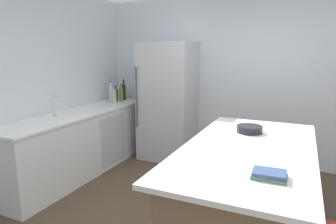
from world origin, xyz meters
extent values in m
cube|color=silver|center=(0.00, 2.25, 1.30)|extent=(6.00, 0.10, 2.60)
cube|color=silver|center=(-2.45, 0.00, 1.30)|extent=(0.10, 6.00, 2.60)
cube|color=silver|center=(-2.09, 0.76, 0.44)|extent=(0.61, 2.68, 0.88)
cube|color=white|center=(-2.09, 0.76, 0.90)|extent=(0.64, 2.71, 0.03)
cube|color=#B2B5BA|center=(-1.78, 1.10, 0.44)|extent=(0.01, 0.60, 0.74)
cube|color=#7A6047|center=(0.38, 0.11, 0.44)|extent=(0.95, 1.99, 0.88)
cube|color=white|center=(0.38, 0.11, 0.90)|extent=(1.11, 2.19, 0.04)
cube|color=#B7BABF|center=(-1.22, 1.86, 0.95)|extent=(0.84, 0.68, 1.90)
cylinder|color=#4C4C51|center=(-1.60, 1.50, 1.05)|extent=(0.02, 0.02, 0.95)
cylinder|color=silver|center=(-2.15, 0.33, 0.92)|extent=(0.05, 0.05, 0.02)
cylinder|color=silver|center=(-2.15, 0.33, 1.07)|extent=(0.02, 0.02, 0.28)
cylinder|color=silver|center=(-2.09, 0.33, 1.19)|extent=(0.14, 0.02, 0.02)
cylinder|color=#994C23|center=(-2.15, 2.00, 1.02)|extent=(0.06, 0.06, 0.22)
cylinder|color=#994C23|center=(-2.15, 2.00, 1.18)|extent=(0.02, 0.02, 0.09)
cylinder|color=black|center=(-2.15, 2.00, 1.22)|extent=(0.03, 0.03, 0.01)
cylinder|color=#19381E|center=(-2.10, 1.91, 1.04)|extent=(0.07, 0.07, 0.26)
cylinder|color=#19381E|center=(-2.10, 1.91, 1.22)|extent=(0.03, 0.03, 0.09)
cylinder|color=black|center=(-2.10, 1.91, 1.27)|extent=(0.03, 0.03, 0.01)
cylinder|color=olive|center=(-2.07, 1.80, 1.02)|extent=(0.06, 0.06, 0.21)
cylinder|color=olive|center=(-2.07, 1.80, 1.16)|extent=(0.02, 0.02, 0.07)
cylinder|color=black|center=(-2.07, 1.80, 1.20)|extent=(0.02, 0.02, 0.01)
cylinder|color=#5B3319|center=(-2.13, 1.72, 1.01)|extent=(0.07, 0.07, 0.19)
cylinder|color=#5B3319|center=(-2.13, 1.72, 1.13)|extent=(0.03, 0.03, 0.06)
cylinder|color=black|center=(-2.13, 1.72, 1.17)|extent=(0.03, 0.03, 0.01)
cylinder|color=silver|center=(-2.16, 1.62, 1.05)|extent=(0.07, 0.07, 0.27)
cylinder|color=silver|center=(-2.16, 1.62, 1.22)|extent=(0.03, 0.03, 0.07)
cylinder|color=black|center=(-2.16, 1.62, 1.26)|extent=(0.03, 0.03, 0.01)
cylinder|color=#8CB79E|center=(-2.04, 1.53, 1.02)|extent=(0.07, 0.07, 0.22)
cylinder|color=#8CB79E|center=(-2.04, 1.53, 1.16)|extent=(0.03, 0.03, 0.05)
cylinder|color=black|center=(-2.04, 1.53, 1.19)|extent=(0.03, 0.03, 0.01)
cube|color=#4C7F60|center=(0.62, -0.52, 0.93)|extent=(0.23, 0.17, 0.02)
cube|color=#334770|center=(0.62, -0.52, 0.95)|extent=(0.22, 0.17, 0.03)
cylinder|color=black|center=(0.30, 0.60, 0.95)|extent=(0.26, 0.26, 0.07)
camera|label=1|loc=(0.77, -2.51, 1.76)|focal=31.79mm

